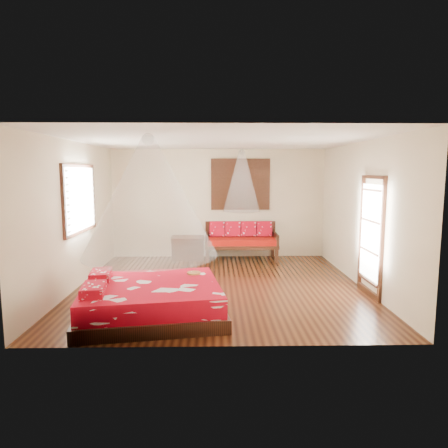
# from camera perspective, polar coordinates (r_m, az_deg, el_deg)

# --- Properties ---
(room) EXTENTS (5.54, 5.54, 2.84)m
(room) POSITION_cam_1_polar(r_m,az_deg,el_deg) (7.66, -0.66, 1.31)
(room) COLOR black
(room) RESTS_ON ground
(bed) EXTENTS (2.42, 2.25, 0.64)m
(bed) POSITION_cam_1_polar(r_m,az_deg,el_deg) (6.41, -10.44, -10.57)
(bed) COLOR black
(bed) RESTS_ON floor
(daybed) EXTENTS (1.82, 0.81, 0.95)m
(daybed) POSITION_cam_1_polar(r_m,az_deg,el_deg) (10.16, 2.44, -2.17)
(daybed) COLOR black
(daybed) RESTS_ON floor
(storage_chest) EXTENTS (0.88, 0.66, 0.58)m
(storage_chest) POSITION_cam_1_polar(r_m,az_deg,el_deg) (10.27, -5.19, -3.39)
(storage_chest) COLOR black
(storage_chest) RESTS_ON floor
(shutter_panel) EXTENTS (1.52, 0.06, 1.32)m
(shutter_panel) POSITION_cam_1_polar(r_m,az_deg,el_deg) (10.36, 2.37, 5.69)
(shutter_panel) COLOR black
(shutter_panel) RESTS_ON wall_back
(window_left) EXTENTS (0.10, 1.74, 1.34)m
(window_left) POSITION_cam_1_polar(r_m,az_deg,el_deg) (8.27, -19.85, 3.41)
(window_left) COLOR black
(window_left) RESTS_ON wall_left
(glazed_door) EXTENTS (0.08, 1.02, 2.16)m
(glazed_door) POSITION_cam_1_polar(r_m,az_deg,el_deg) (7.63, 20.24, -1.68)
(glazed_door) COLOR black
(glazed_door) RESTS_ON floor
(wine_tray) EXTENTS (0.23, 0.23, 0.19)m
(wine_tray) POSITION_cam_1_polar(r_m,az_deg,el_deg) (6.84, -4.35, -6.72)
(wine_tray) COLOR brown
(wine_tray) RESTS_ON bed
(mosquito_net_main) EXTENTS (2.05, 2.05, 1.80)m
(mosquito_net_main) POSITION_cam_1_polar(r_m,az_deg,el_deg) (6.11, -10.61, 3.85)
(mosquito_net_main) COLOR white
(mosquito_net_main) RESTS_ON ceiling
(mosquito_net_daybed) EXTENTS (0.91, 0.91, 1.50)m
(mosquito_net_daybed) POSITION_cam_1_polar(r_m,az_deg,el_deg) (9.89, 2.54, 6.18)
(mosquito_net_daybed) COLOR white
(mosquito_net_daybed) RESTS_ON ceiling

